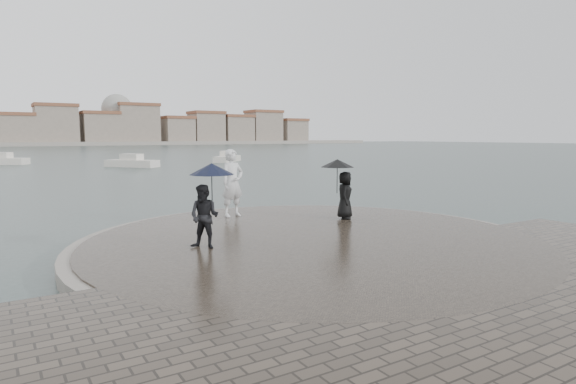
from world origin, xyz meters
TOP-DOWN VIEW (x-y plane):
  - ground at (0.00, 0.00)m, footprint 400.00×400.00m
  - kerb_ring at (0.00, 3.50)m, footprint 12.50×12.50m
  - quay_tip at (0.00, 3.50)m, footprint 11.90×11.90m
  - statue at (-0.37, 7.73)m, footprint 0.90×0.67m
  - visitor_left at (-2.86, 3.89)m, footprint 1.27×1.12m
  - visitor_right at (2.44, 5.39)m, footprint 1.24×1.11m
  - boats at (0.86, 44.97)m, footprint 33.89×17.11m

SIDE VIEW (x-z plane):
  - ground at x=0.00m, z-range 0.00..0.00m
  - kerb_ring at x=0.00m, z-range 0.00..0.32m
  - quay_tip at x=0.00m, z-range 0.00..0.36m
  - boats at x=0.86m, z-range -0.37..1.13m
  - statue at x=-0.37m, z-range 0.36..2.61m
  - visitor_left at x=-2.86m, z-range 0.49..2.53m
  - visitor_right at x=2.44m, z-range 0.53..2.48m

